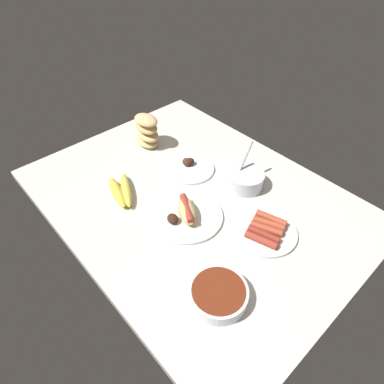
% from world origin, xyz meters
% --- Properties ---
extents(ground_plane, '(1.20, 0.90, 0.03)m').
position_xyz_m(ground_plane, '(0.00, 0.00, -0.01)').
color(ground_plane, silver).
extents(banana_bunch, '(0.19, 0.13, 0.04)m').
position_xyz_m(banana_bunch, '(0.18, 0.19, 0.02)').
color(banana_bunch, gold).
rests_on(banana_bunch, ground_plane).
extents(plate_sausages, '(0.21, 0.21, 0.03)m').
position_xyz_m(plate_sausages, '(-0.29, -0.06, 0.01)').
color(plate_sausages, white).
rests_on(plate_sausages, ground_plane).
extents(bread_stack, '(0.13, 0.09, 0.14)m').
position_xyz_m(bread_stack, '(0.38, -0.07, 0.07)').
color(bread_stack, '#DBB77A').
rests_on(bread_stack, ground_plane).
extents(plate_hotdog_assembled, '(0.25, 0.25, 0.06)m').
position_xyz_m(plate_hotdog_assembled, '(-0.06, 0.09, 0.02)').
color(plate_hotdog_assembled, white).
rests_on(plate_hotdog_assembled, ground_plane).
extents(plate_grilled_meat, '(0.20, 0.20, 0.04)m').
position_xyz_m(plate_grilled_meat, '(0.13, -0.10, 0.01)').
color(plate_grilled_meat, white).
rests_on(plate_grilled_meat, ground_plane).
extents(bowl_coleslaw, '(0.14, 0.14, 0.16)m').
position_xyz_m(bowl_coleslaw, '(-0.09, -0.18, 0.03)').
color(bowl_coleslaw, silver).
rests_on(bowl_coleslaw, ground_plane).
extents(bowl_chili, '(0.17, 0.17, 0.04)m').
position_xyz_m(bowl_chili, '(-0.35, 0.22, 0.02)').
color(bowl_chili, white).
rests_on(bowl_chili, ground_plane).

